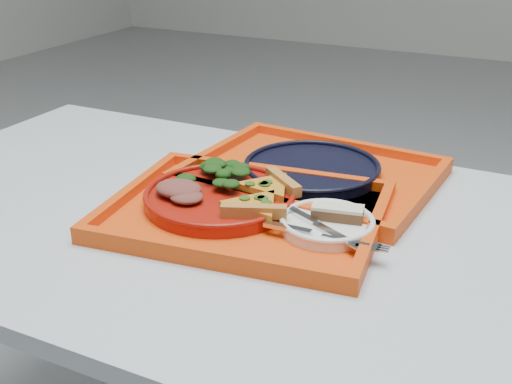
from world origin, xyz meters
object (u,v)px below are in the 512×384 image
tray_far (312,177)px  navy_plate (312,170)px  dinner_plate (220,199)px  dessert_bar (338,212)px  tray_main (246,215)px

tray_far → navy_plate: (0.00, 0.00, 0.01)m
dinner_plate → dessert_bar: bearing=2.0°
tray_far → navy_plate: 0.01m
tray_main → dessert_bar: (0.16, 0.02, 0.03)m
tray_far → navy_plate: navy_plate is taller
tray_main → navy_plate: (0.04, 0.21, 0.01)m
navy_plate → dessert_bar: (0.12, -0.19, 0.02)m
tray_main → dessert_bar: dessert_bar is taller
tray_far → dessert_bar: (0.12, -0.19, 0.03)m
tray_far → dessert_bar: dessert_bar is taller
navy_plate → dessert_bar: size_ratio=3.02×
tray_far → dinner_plate: size_ratio=1.73×
dinner_plate → tray_main: bearing=-10.3°
dinner_plate → dessert_bar: size_ratio=3.02×
dinner_plate → navy_plate: (0.09, 0.20, -0.00)m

